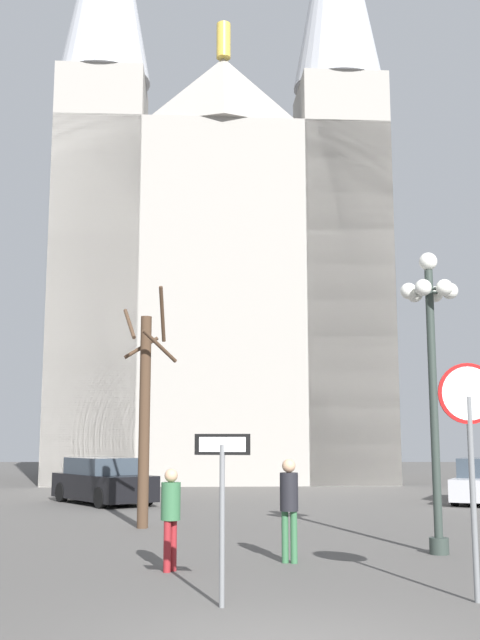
{
  "coord_description": "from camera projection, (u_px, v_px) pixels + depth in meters",
  "views": [
    {
      "loc": [
        -0.46,
        -7.9,
        2.15
      ],
      "look_at": [
        -0.48,
        16.08,
        5.87
      ],
      "focal_mm": 42.56,
      "sensor_mm": 36.0,
      "label": 1
    }
  ],
  "objects": [
    {
      "name": "parked_car_far_black",
      "position": [
        103.0,
        482.0,
        24.92
      ],
      "size": [
        3.99,
        4.52,
        1.48
      ],
      "color": "black",
      "rests_on": "ground"
    },
    {
      "name": "pedestrian_standing",
      "position": [
        290.0,
        499.0,
        13.23
      ],
      "size": [
        0.32,
        0.32,
        1.77
      ],
      "color": "#33663F",
      "rests_on": "ground"
    },
    {
      "name": "street_lamp",
      "position": [
        432.0,
        348.0,
        14.65
      ],
      "size": [
        1.13,
        1.02,
        5.75
      ],
      "color": "#2D3833",
      "rests_on": "ground"
    },
    {
      "name": "cathedral",
      "position": [
        220.0,
        268.0,
        39.86
      ],
      "size": [
        16.85,
        13.12,
        33.37
      ],
      "color": "gray",
      "rests_on": "ground"
    },
    {
      "name": "stop_sign",
      "position": [
        470.0,
        430.0,
        10.28
      ],
      "size": [
        0.84,
        0.08,
        3.16
      ],
      "color": "slate",
      "rests_on": "ground"
    },
    {
      "name": "one_way_arrow_sign",
      "position": [
        223.0,
        491.0,
        9.88
      ],
      "size": [
        0.74,
        0.18,
        2.19
      ],
      "color": "slate",
      "rests_on": "ground"
    },
    {
      "name": "bare_tree",
      "position": [
        145.0,
        411.0,
        18.52
      ],
      "size": [
        1.41,
        1.39,
        5.83
      ],
      "color": "#473323",
      "rests_on": "ground"
    },
    {
      "name": "pedestrian_walking",
      "position": [
        171.0,
        509.0,
        12.4
      ],
      "size": [
        0.32,
        0.32,
        1.64
      ],
      "color": "maroon",
      "rests_on": "ground"
    }
  ]
}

